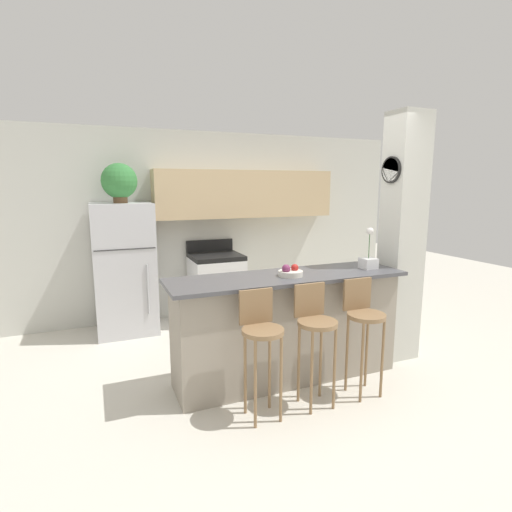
{
  "coord_description": "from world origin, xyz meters",
  "views": [
    {
      "loc": [
        -1.64,
        -3.21,
        1.82
      ],
      "look_at": [
        0.0,
        0.78,
        1.06
      ],
      "focal_mm": 28.0,
      "sensor_mm": 36.0,
      "label": 1
    }
  ],
  "objects": [
    {
      "name": "ground_plane",
      "position": [
        0.0,
        0.0,
        0.0
      ],
      "size": [
        14.0,
        14.0,
        0.0
      ],
      "primitive_type": "plane",
      "color": "beige"
    },
    {
      "name": "orchid_vase",
      "position": [
        0.87,
        -0.04,
        1.11
      ],
      "size": [
        0.14,
        0.14,
        0.41
      ],
      "color": "white",
      "rests_on": "counter_bar"
    },
    {
      "name": "fruit_bowl",
      "position": [
        -0.0,
        -0.05,
        1.05
      ],
      "size": [
        0.22,
        0.22,
        0.11
      ],
      "color": "silver",
      "rests_on": "counter_bar"
    },
    {
      "name": "counter_bar",
      "position": [
        0.0,
        0.0,
        0.51
      ],
      "size": [
        2.25,
        0.64,
        1.01
      ],
      "color": "gray",
      "rests_on": "ground_plane"
    },
    {
      "name": "potted_plant_on_fridge",
      "position": [
        -1.31,
        1.87,
        1.87
      ],
      "size": [
        0.42,
        0.42,
        0.47
      ],
      "color": "brown",
      "rests_on": "refrigerator"
    },
    {
      "name": "bar_stool_left",
      "position": [
        -0.48,
        -0.5,
        0.68
      ],
      "size": [
        0.33,
        0.33,
        1.02
      ],
      "color": "olive",
      "rests_on": "ground_plane"
    },
    {
      "name": "stove_range",
      "position": [
        -0.13,
        1.89,
        0.46
      ],
      "size": [
        0.67,
        0.64,
        1.07
      ],
      "color": "white",
      "rests_on": "ground_plane"
    },
    {
      "name": "pillar_right",
      "position": [
        1.32,
        0.01,
        1.28
      ],
      "size": [
        0.38,
        0.32,
        2.55
      ],
      "color": "silver",
      "rests_on": "ground_plane"
    },
    {
      "name": "refrigerator",
      "position": [
        -1.31,
        1.87,
        0.81
      ],
      "size": [
        0.72,
        0.66,
        1.62
      ],
      "color": "silver",
      "rests_on": "ground_plane"
    },
    {
      "name": "wall_back",
      "position": [
        0.14,
        2.18,
        1.44
      ],
      "size": [
        5.6,
        0.38,
        2.55
      ],
      "color": "silver",
      "rests_on": "ground_plane"
    },
    {
      "name": "bar_stool_mid",
      "position": [
        0.0,
        -0.5,
        0.68
      ],
      "size": [
        0.33,
        0.33,
        1.02
      ],
      "color": "olive",
      "rests_on": "ground_plane"
    },
    {
      "name": "bar_stool_right",
      "position": [
        0.48,
        -0.5,
        0.68
      ],
      "size": [
        0.33,
        0.33,
        1.02
      ],
      "color": "olive",
      "rests_on": "ground_plane"
    }
  ]
}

